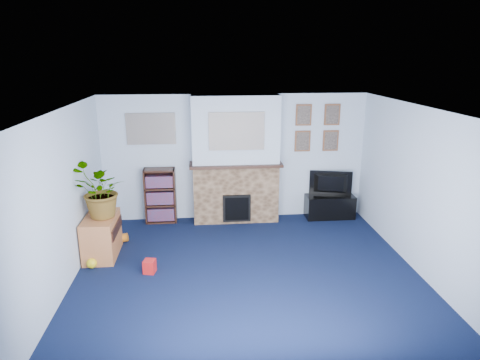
{
  "coord_description": "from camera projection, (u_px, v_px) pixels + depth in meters",
  "views": [
    {
      "loc": [
        -0.62,
        -5.68,
        3.09
      ],
      "look_at": [
        -0.04,
        0.77,
        1.19
      ],
      "focal_mm": 32.0,
      "sensor_mm": 36.0,
      "label": 1
    }
  ],
  "objects": [
    {
      "name": "ceiling",
      "position": [
        248.0,
        109.0,
        5.68
      ],
      "size": [
        5.0,
        4.5,
        0.01
      ],
      "primitive_type": "cube",
      "color": "white",
      "rests_on": "wall_back"
    },
    {
      "name": "portrait_tr",
      "position": [
        332.0,
        115.0,
        8.08
      ],
      "size": [
        0.3,
        0.03,
        0.4
      ],
      "primitive_type": "cube",
      "color": "brown",
      "rests_on": "wall_back"
    },
    {
      "name": "bookshelf",
      "position": [
        161.0,
        197.0,
        8.11
      ],
      "size": [
        0.58,
        0.28,
        1.05
      ],
      "color": "#321A12",
      "rests_on": "ground"
    },
    {
      "name": "chimney_breast",
      "position": [
        236.0,
        161.0,
        7.98
      ],
      "size": [
        1.72,
        0.5,
        2.4
      ],
      "color": "brown",
      "rests_on": "ground"
    },
    {
      "name": "television",
      "position": [
        331.0,
        184.0,
        8.28
      ],
      "size": [
        0.82,
        0.3,
        0.47
      ],
      "primitive_type": "imported",
      "rotation": [
        0.0,
        0.0,
        2.9
      ],
      "color": "black",
      "rests_on": "tv_stand"
    },
    {
      "name": "mantel_can",
      "position": [
        277.0,
        159.0,
        7.99
      ],
      "size": [
        0.05,
        0.05,
        0.11
      ],
      "primitive_type": "cylinder",
      "color": "red",
      "rests_on": "chimney_breast"
    },
    {
      "name": "sideboard",
      "position": [
        102.0,
        235.0,
        6.76
      ],
      "size": [
        0.47,
        0.85,
        0.66
      ],
      "primitive_type": "cube",
      "color": "#BB6C3C",
      "rests_on": "ground"
    },
    {
      "name": "portrait_br",
      "position": [
        331.0,
        141.0,
        8.22
      ],
      "size": [
        0.3,
        0.03,
        0.4
      ],
      "primitive_type": "cube",
      "color": "brown",
      "rests_on": "wall_back"
    },
    {
      "name": "portrait_bl",
      "position": [
        303.0,
        141.0,
        8.18
      ],
      "size": [
        0.3,
        0.03,
        0.4
      ],
      "primitive_type": "cube",
      "color": "brown",
      "rests_on": "wall_back"
    },
    {
      "name": "tv_stand",
      "position": [
        330.0,
        206.0,
        8.39
      ],
      "size": [
        0.94,
        0.4,
        0.45
      ],
      "primitive_type": "cube",
      "color": "black",
      "rests_on": "ground"
    },
    {
      "name": "mantel_candle",
      "position": [
        252.0,
        159.0,
        7.95
      ],
      "size": [
        0.05,
        0.05,
        0.16
      ],
      "primitive_type": "cylinder",
      "color": "#B2BFC6",
      "rests_on": "chimney_breast"
    },
    {
      "name": "mantel_teddy",
      "position": [
        210.0,
        160.0,
        7.88
      ],
      "size": [
        0.14,
        0.14,
        0.14
      ],
      "primitive_type": "sphere",
      "color": "gray",
      "rests_on": "chimney_breast"
    },
    {
      "name": "toy_tube",
      "position": [
        119.0,
        239.0,
        7.3
      ],
      "size": [
        0.33,
        0.15,
        0.19
      ],
      "primitive_type": "cylinder",
      "rotation": [
        0.0,
        1.43,
        0.0
      ],
      "color": "orange",
      "rests_on": "ground"
    },
    {
      "name": "wall_left",
      "position": [
        65.0,
        200.0,
        5.8
      ],
      "size": [
        0.04,
        4.5,
        2.4
      ],
      "primitive_type": "cube",
      "color": "silver",
      "rests_on": "ground"
    },
    {
      "name": "collage_main",
      "position": [
        237.0,
        131.0,
        7.61
      ],
      "size": [
        1.0,
        0.03,
        0.68
      ],
      "primitive_type": "cube",
      "color": "gray",
      "rests_on": "chimney_breast"
    },
    {
      "name": "floor",
      "position": [
        247.0,
        271.0,
        6.36
      ],
      "size": [
        5.0,
        4.5,
        0.01
      ],
      "primitive_type": "cube",
      "color": "#0E1635",
      "rests_on": "ground"
    },
    {
      "name": "potted_plant",
      "position": [
        100.0,
        191.0,
        6.51
      ],
      "size": [
        0.94,
        0.99,
        0.87
      ],
      "primitive_type": "imported",
      "rotation": [
        0.0,
        0.0,
        4.29
      ],
      "color": "#26661E",
      "rests_on": "sideboard"
    },
    {
      "name": "toy_block",
      "position": [
        150.0,
        266.0,
        6.28
      ],
      "size": [
        0.19,
        0.19,
        0.2
      ],
      "primitive_type": "cube",
      "rotation": [
        0.0,
        0.0,
        -0.2
      ],
      "color": "red",
      "rests_on": "ground"
    },
    {
      "name": "portrait_tl",
      "position": [
        304.0,
        115.0,
        8.04
      ],
      "size": [
        0.3,
        0.03,
        0.4
      ],
      "primitive_type": "cube",
      "color": "brown",
      "rests_on": "wall_back"
    },
    {
      "name": "toy_ball",
      "position": [
        92.0,
        262.0,
        6.42
      ],
      "size": [
        0.16,
        0.16,
        0.16
      ],
      "primitive_type": "sphere",
      "color": "yellow",
      "rests_on": "ground"
    },
    {
      "name": "wall_front",
      "position": [
        274.0,
        272.0,
        3.87
      ],
      "size": [
        5.0,
        0.04,
        2.4
      ],
      "primitive_type": "cube",
      "color": "silver",
      "rests_on": "ground"
    },
    {
      "name": "collage_left",
      "position": [
        151.0,
        129.0,
        7.86
      ],
      "size": [
        0.9,
        0.03,
        0.58
      ],
      "primitive_type": "cube",
      "color": "gray",
      "rests_on": "wall_back"
    },
    {
      "name": "wall_right",
      "position": [
        418.0,
        189.0,
        6.24
      ],
      "size": [
        0.04,
        4.5,
        2.4
      ],
      "primitive_type": "cube",
      "color": "silver",
      "rests_on": "ground"
    },
    {
      "name": "wall_back",
      "position": [
        235.0,
        158.0,
        8.17
      ],
      "size": [
        5.0,
        0.04,
        2.4
      ],
      "primitive_type": "cube",
      "color": "silver",
      "rests_on": "ground"
    },
    {
      "name": "green_crate",
      "position": [
        102.0,
        241.0,
        7.04
      ],
      "size": [
        0.44,
        0.4,
        0.29
      ],
      "primitive_type": "cube",
      "rotation": [
        0.0,
        0.0,
        -0.38
      ],
      "color": "#198C26",
      "rests_on": "ground"
    },
    {
      "name": "mantel_clock",
      "position": [
        231.0,
        160.0,
        7.92
      ],
      "size": [
        0.09,
        0.06,
        0.13
      ],
      "primitive_type": "cube",
      "color": "gold",
      "rests_on": "chimney_breast"
    }
  ]
}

